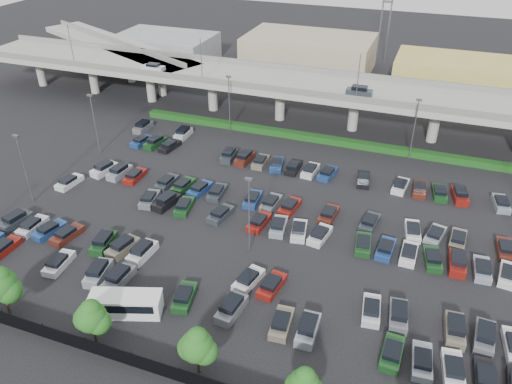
# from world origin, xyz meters

# --- Properties ---
(ground) EXTENTS (280.00, 280.00, 0.00)m
(ground) POSITION_xyz_m (0.00, 0.00, 0.00)
(ground) COLOR black
(overpass) EXTENTS (150.00, 13.00, 15.80)m
(overpass) POSITION_xyz_m (-0.21, 31.99, 6.97)
(overpass) COLOR gray
(overpass) RESTS_ON ground
(on_ramp) EXTENTS (50.93, 30.13, 8.80)m
(on_ramp) POSITION_xyz_m (-52.10, 43.05, 6.86)
(on_ramp) COLOR gray
(on_ramp) RESTS_ON ground
(hedge) EXTENTS (66.00, 1.60, 1.10)m
(hedge) POSITION_xyz_m (0.00, 25.00, 0.55)
(hedge) COLOR #103912
(hedge) RESTS_ON ground
(fence) EXTENTS (70.00, 0.10, 2.00)m
(fence) POSITION_xyz_m (-0.05, -28.00, 0.90)
(fence) COLOR black
(fence) RESTS_ON ground
(tree_row) EXTENTS (65.07, 3.66, 5.94)m
(tree_row) POSITION_xyz_m (0.70, -26.53, 3.52)
(tree_row) COLOR #332316
(tree_row) RESTS_ON ground
(shuttle_bus) EXTENTS (7.89, 4.81, 2.40)m
(shuttle_bus) POSITION_xyz_m (-8.35, -22.21, 1.31)
(shuttle_bus) COLOR silver
(shuttle_bus) RESTS_ON ground
(parked_cars) EXTENTS (62.98, 41.56, 1.67)m
(parked_cars) POSITION_xyz_m (-0.18, -2.62, 0.61)
(parked_cars) COLOR navy
(parked_cars) RESTS_ON ground
(light_poles) EXTENTS (66.90, 48.38, 10.30)m
(light_poles) POSITION_xyz_m (-4.13, 2.00, 6.24)
(light_poles) COLOR #54545A
(light_poles) RESTS_ON ground
(distant_buildings) EXTENTS (138.00, 24.00, 9.00)m
(distant_buildings) POSITION_xyz_m (12.38, 61.81, 3.74)
(distant_buildings) COLOR gray
(distant_buildings) RESTS_ON ground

